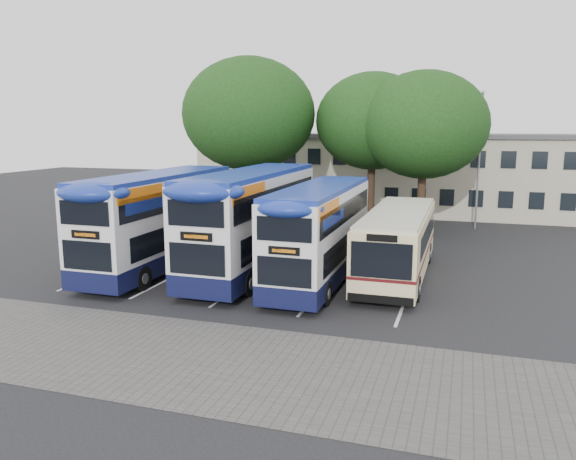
% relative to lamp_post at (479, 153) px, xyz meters
% --- Properties ---
extents(ground, '(120.00, 120.00, 0.00)m').
position_rel_lamp_post_xyz_m(ground, '(-6.00, -19.97, -5.08)').
color(ground, black).
rests_on(ground, ground).
extents(paving_strip, '(40.00, 6.00, 0.01)m').
position_rel_lamp_post_xyz_m(paving_strip, '(-8.00, -24.97, -5.08)').
color(paving_strip, '#595654').
rests_on(paving_strip, ground).
extents(bay_lines, '(14.12, 11.00, 0.01)m').
position_rel_lamp_post_xyz_m(bay_lines, '(-9.75, -14.97, -5.08)').
color(bay_lines, silver).
rests_on(bay_lines, ground).
extents(depot_building, '(32.40, 8.40, 6.20)m').
position_rel_lamp_post_xyz_m(depot_building, '(-6.00, 7.02, -1.93)').
color(depot_building, '#B9AC95').
rests_on(depot_building, ground).
extents(lamp_post, '(0.25, 1.05, 9.06)m').
position_rel_lamp_post_xyz_m(lamp_post, '(0.00, 0.00, 0.00)').
color(lamp_post, gray).
rests_on(lamp_post, ground).
extents(tree_left, '(8.78, 8.78, 11.32)m').
position_rel_lamp_post_xyz_m(tree_left, '(-14.71, -3.66, 2.49)').
color(tree_left, black).
rests_on(tree_left, ground).
extents(tree_mid, '(7.47, 7.47, 10.30)m').
position_rel_lamp_post_xyz_m(tree_mid, '(-6.79, -1.65, 2.02)').
color(tree_mid, black).
rests_on(tree_mid, ground).
extents(tree_right, '(7.73, 7.73, 10.16)m').
position_rel_lamp_post_xyz_m(tree_right, '(-3.35, -3.29, 1.78)').
color(tree_right, black).
rests_on(tree_right, ground).
extents(bus_dd_left, '(2.68, 11.06, 4.61)m').
position_rel_lamp_post_xyz_m(bus_dd_left, '(-14.60, -15.59, -2.55)').
color(bus_dd_left, '#0F1238').
rests_on(bus_dd_left, ground).
extents(bus_dd_mid, '(2.77, 11.44, 4.77)m').
position_rel_lamp_post_xyz_m(bus_dd_mid, '(-10.13, -14.87, -2.46)').
color(bus_dd_mid, '#0F1238').
rests_on(bus_dd_mid, ground).
extents(bus_dd_right, '(2.47, 10.20, 4.25)m').
position_rel_lamp_post_xyz_m(bus_dd_right, '(-6.70, -15.52, -2.74)').
color(bus_dd_right, '#0F1238').
rests_on(bus_dd_right, ground).
extents(bus_single, '(2.62, 10.30, 3.07)m').
position_rel_lamp_post_xyz_m(bus_single, '(-3.51, -13.70, -3.34)').
color(bus_single, '#F8E1A5').
rests_on(bus_single, ground).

